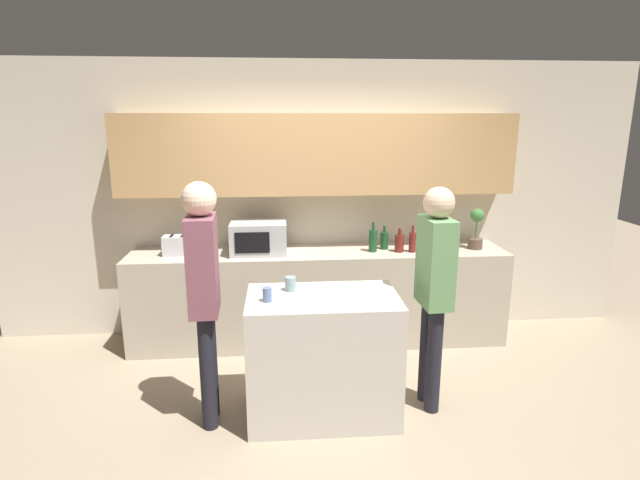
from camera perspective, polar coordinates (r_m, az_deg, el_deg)
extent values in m
plane|color=gray|center=(3.89, 1.57, -19.95)|extent=(14.00, 14.00, 0.00)
cube|color=beige|center=(5.03, -0.45, 4.54)|extent=(6.40, 0.08, 2.70)
cube|color=tan|center=(4.78, -0.28, 9.78)|extent=(3.74, 0.32, 0.75)
cube|color=#B7AD99|center=(4.92, -0.13, -6.44)|extent=(3.60, 0.62, 0.91)
cube|color=beige|center=(3.75, 0.31, -13.11)|extent=(1.08, 0.65, 0.93)
cube|color=#B7BABC|center=(4.72, -7.02, 0.27)|extent=(0.52, 0.38, 0.30)
cube|color=black|center=(4.53, -7.75, -0.31)|extent=(0.31, 0.01, 0.19)
cube|color=silver|center=(4.82, -15.95, -0.59)|extent=(0.26, 0.16, 0.18)
cube|color=black|center=(4.81, -16.61, 0.46)|extent=(0.02, 0.11, 0.01)
cube|color=black|center=(4.79, -15.44, 0.48)|extent=(0.02, 0.11, 0.01)
cylinder|color=brown|center=(5.10, 17.30, -0.39)|extent=(0.14, 0.14, 0.10)
cylinder|color=#38662D|center=(5.07, 17.41, 1.15)|extent=(0.01, 0.01, 0.18)
sphere|color=#3D7A38|center=(5.04, 17.53, 2.70)|extent=(0.13, 0.13, 0.13)
cylinder|color=#194723|center=(4.77, 6.07, -0.11)|extent=(0.08, 0.08, 0.21)
cylinder|color=#194723|center=(4.74, 6.11, 1.57)|extent=(0.03, 0.03, 0.08)
cylinder|color=#194723|center=(4.89, 7.35, -0.07)|extent=(0.08, 0.08, 0.16)
cylinder|color=#194723|center=(4.86, 7.39, 1.24)|extent=(0.03, 0.03, 0.06)
cylinder|color=maroon|center=(4.80, 9.05, -0.38)|extent=(0.09, 0.09, 0.17)
cylinder|color=maroon|center=(4.77, 9.10, 0.97)|extent=(0.03, 0.03, 0.06)
cylinder|color=maroon|center=(4.81, 10.51, -0.27)|extent=(0.07, 0.07, 0.19)
cylinder|color=maroon|center=(4.78, 10.58, 1.25)|extent=(0.02, 0.02, 0.07)
cylinder|color=black|center=(4.96, 11.42, -0.05)|extent=(0.08, 0.08, 0.16)
cylinder|color=black|center=(4.94, 11.49, 1.20)|extent=(0.03, 0.03, 0.06)
cylinder|color=#7997A0|center=(3.66, -3.41, -5.02)|extent=(0.08, 0.08, 0.11)
cylinder|color=slate|center=(3.46, -6.05, -6.22)|extent=(0.06, 0.06, 0.10)
cylinder|color=black|center=(3.83, -12.49, -13.48)|extent=(0.11, 0.11, 0.85)
cylinder|color=black|center=(3.69, -12.71, -14.61)|extent=(0.11, 0.11, 0.85)
cube|color=#814A5A|center=(3.47, -13.25, -2.80)|extent=(0.21, 0.35, 0.67)
sphere|color=beige|center=(3.37, -13.68, 4.59)|extent=(0.23, 0.23, 0.23)
cylinder|color=black|center=(3.89, 12.89, -13.28)|extent=(0.11, 0.11, 0.82)
cylinder|color=black|center=(4.03, 12.09, -12.28)|extent=(0.11, 0.11, 0.82)
cube|color=#679962|center=(3.69, 13.07, -2.50)|extent=(0.21, 0.35, 0.65)
sphere|color=beige|center=(3.60, 13.45, 4.19)|extent=(0.22, 0.22, 0.22)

